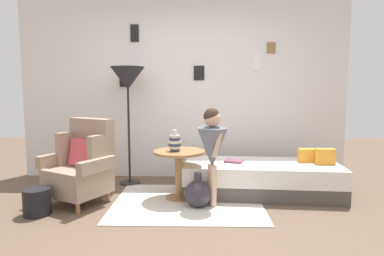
{
  "coord_description": "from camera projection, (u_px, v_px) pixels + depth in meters",
  "views": [
    {
      "loc": [
        0.23,
        -2.97,
        1.3
      ],
      "look_at": [
        0.15,
        0.95,
        0.85
      ],
      "focal_mm": 30.71,
      "sensor_mm": 36.0,
      "label": 1
    }
  ],
  "objects": [
    {
      "name": "side_table",
      "position": [
        180.0,
        164.0,
        3.92
      ],
      "size": [
        0.61,
        0.61,
        0.59
      ],
      "color": "#9E7042",
      "rests_on": "ground"
    },
    {
      "name": "gallery_wall",
      "position": [
        183.0,
        90.0,
        4.89
      ],
      "size": [
        4.8,
        0.12,
        2.6
      ],
      "color": "silver",
      "rests_on": "ground"
    },
    {
      "name": "demijohn_near",
      "position": [
        198.0,
        193.0,
        3.67
      ],
      "size": [
        0.31,
        0.31,
        0.39
      ],
      "color": "#332D38",
      "rests_on": "ground"
    },
    {
      "name": "magazine_basket",
      "position": [
        37.0,
        202.0,
        3.43
      ],
      "size": [
        0.28,
        0.28,
        0.28
      ],
      "primitive_type": "cylinder",
      "color": "black",
      "rests_on": "ground"
    },
    {
      "name": "armchair",
      "position": [
        82.0,
        165.0,
        3.81
      ],
      "size": [
        0.9,
        0.83,
        0.97
      ],
      "color": "#9E7042",
      "rests_on": "ground"
    },
    {
      "name": "ground_plane",
      "position": [
        174.0,
        229.0,
        3.1
      ],
      "size": [
        12.0,
        12.0,
        0.0
      ],
      "primitive_type": "plane",
      "color": "brown"
    },
    {
      "name": "pillow_head",
      "position": [
        325.0,
        156.0,
        4.01
      ],
      "size": [
        0.23,
        0.13,
        0.19
      ],
      "primitive_type": "cube",
      "rotation": [
        0.0,
        0.0,
        -0.06
      ],
      "color": "orange",
      "rests_on": "daybed"
    },
    {
      "name": "person_child",
      "position": [
        212.0,
        144.0,
        3.64
      ],
      "size": [
        0.34,
        0.34,
        1.11
      ],
      "color": "#D8AD8E",
      "rests_on": "ground"
    },
    {
      "name": "daybed",
      "position": [
        261.0,
        178.0,
        4.12
      ],
      "size": [
        1.95,
        0.94,
        0.4
      ],
      "color": "#4C4742",
      "rests_on": "ground"
    },
    {
      "name": "floor_lamp",
      "position": [
        128.0,
        82.0,
        4.46
      ],
      "size": [
        0.46,
        0.46,
        1.62
      ],
      "color": "black",
      "rests_on": "ground"
    },
    {
      "name": "vase_striped",
      "position": [
        175.0,
        143.0,
        3.86
      ],
      "size": [
        0.15,
        0.15,
        0.25
      ],
      "color": "#2D384C",
      "rests_on": "side_table"
    },
    {
      "name": "book_on_daybed",
      "position": [
        234.0,
        161.0,
        4.13
      ],
      "size": [
        0.26,
        0.22,
        0.03
      ],
      "primitive_type": "cube",
      "rotation": [
        0.0,
        0.0,
        -0.34
      ],
      "color": "#7D4762",
      "rests_on": "daybed"
    },
    {
      "name": "pillow_mid",
      "position": [
        307.0,
        155.0,
        4.15
      ],
      "size": [
        0.22,
        0.13,
        0.17
      ],
      "primitive_type": "cube",
      "rotation": [
        0.0,
        0.0,
        0.05
      ],
      "color": "orange",
      "rests_on": "daybed"
    },
    {
      "name": "rug",
      "position": [
        188.0,
        202.0,
        3.82
      ],
      "size": [
        1.7,
        1.38,
        0.01
      ],
      "primitive_type": "cube",
      "color": "silver",
      "rests_on": "ground"
    }
  ]
}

